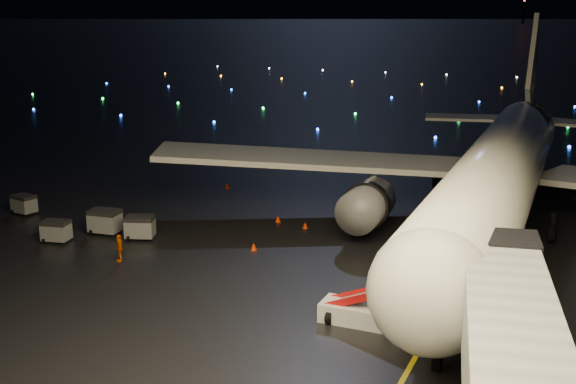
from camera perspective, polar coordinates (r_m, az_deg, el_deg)
name	(u,v)px	position (r m, az deg, el deg)	size (l,w,h in m)	color
ground	(558,46)	(328.25, 20.53, 10.72)	(2000.00, 2000.00, 0.00)	black
lane_centre	(461,276)	(45.75, 13.49, -6.48)	(0.25, 80.00, 0.02)	#D8C00D
airliner	(506,126)	(54.50, 16.87, 5.01)	(54.31, 51.59, 15.39)	silver
belt_loader	(364,295)	(37.86, 6.01, -8.07)	(6.56, 1.79, 3.18)	silver
crew_c	(119,248)	(48.02, -13.18, -4.32)	(1.06, 0.44, 1.82)	#E85A00
safety_cone_0	(254,247)	(49.08, -2.73, -4.32)	(0.47, 0.47, 0.53)	#E82F00
safety_cone_1	(305,225)	(53.84, 1.36, -2.64)	(0.40, 0.40, 0.45)	#E82F00
safety_cone_2	(278,219)	(55.35, -0.80, -2.13)	(0.45, 0.45, 0.51)	#E82F00
safety_cone_3	(227,186)	(65.79, -4.83, 0.51)	(0.48, 0.48, 0.55)	#E82F00
taxiway_lights	(487,98)	(135.56, 15.46, 7.18)	(164.00, 92.00, 0.36)	black
baggage_cart_0	(140,228)	(52.25, -11.61, -2.77)	(1.98, 1.39, 1.68)	gray
baggage_cart_1	(56,231)	(53.13, -17.85, -2.97)	(1.82, 1.28, 1.55)	gray
baggage_cart_2	(105,222)	(54.01, -14.26, -2.29)	(2.13, 1.49, 1.81)	gray
baggage_cart_3	(24,204)	(61.14, -20.14, -0.93)	(1.81, 1.27, 1.54)	gray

